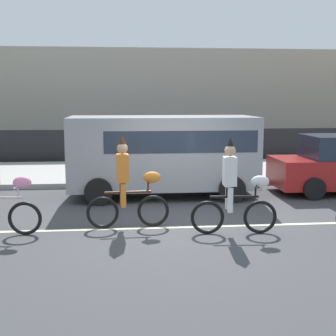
% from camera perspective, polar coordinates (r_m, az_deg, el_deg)
% --- Properties ---
extents(ground_plane, '(80.00, 80.00, 0.00)m').
position_cam_1_polar(ground_plane, '(10.33, 1.85, -6.47)').
color(ground_plane, '#424244').
extents(road_centre_line, '(36.00, 0.14, 0.01)m').
position_cam_1_polar(road_centre_line, '(9.85, 2.22, -7.19)').
color(road_centre_line, beige).
rests_on(road_centre_line, ground).
extents(sidewalk_curb, '(60.00, 5.00, 0.15)m').
position_cam_1_polar(sidewalk_curb, '(16.65, -1.00, -0.44)').
color(sidewalk_curb, '#ADAAA3').
rests_on(sidewalk_curb, ground).
extents(fence_line, '(40.00, 0.08, 1.40)m').
position_cam_1_polar(fence_line, '(19.44, -1.68, 2.72)').
color(fence_line, black).
rests_on(fence_line, ground).
extents(building_backdrop, '(28.00, 8.00, 5.16)m').
position_cam_1_polar(building_backdrop, '(27.93, -2.71, 8.35)').
color(building_backdrop, '#B2A899').
rests_on(building_backdrop, ground).
extents(parade_cyclist_orange, '(1.72, 0.50, 1.92)m').
position_cam_1_polar(parade_cyclist_orange, '(9.66, -4.84, -2.43)').
color(parade_cyclist_orange, black).
rests_on(parade_cyclist_orange, ground).
extents(parade_cyclist_zebra, '(1.72, 0.50, 1.92)m').
position_cam_1_polar(parade_cyclist_zebra, '(9.29, 8.17, -2.94)').
color(parade_cyclist_zebra, black).
rests_on(parade_cyclist_zebra, ground).
extents(parked_van_grey, '(5.00, 2.22, 2.18)m').
position_cam_1_polar(parked_van_grey, '(12.73, -0.33, 2.25)').
color(parked_van_grey, '#99999E').
rests_on(parked_van_grey, ground).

